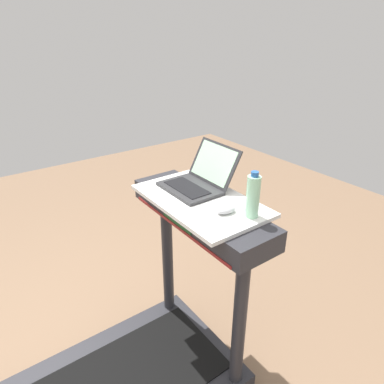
# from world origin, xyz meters

# --- Properties ---
(treadmill_base) EXTENTS (0.90, 1.64, 1.11)m
(treadmill_base) POSITION_xyz_m (0.00, 0.11, 0.21)
(treadmill_base) COLOR #28282D
(treadmill_base) RESTS_ON ground
(desk_board) EXTENTS (0.70, 0.42, 0.02)m
(desk_board) POSITION_xyz_m (0.00, 0.70, 1.12)
(desk_board) COLOR white
(desk_board) RESTS_ON treadmill_base
(laptop) EXTENTS (0.32, 0.33, 0.22)m
(laptop) POSITION_xyz_m (-0.11, 0.77, 1.17)
(laptop) COLOR #2D2D30
(laptop) RESTS_ON desk_board
(computer_mouse) EXTENTS (0.07, 0.11, 0.03)m
(computer_mouse) POSITION_xyz_m (0.19, 0.71, 1.15)
(computer_mouse) COLOR #B2B2B7
(computer_mouse) RESTS_ON desk_board
(water_bottle) EXTENTS (0.06, 0.06, 0.22)m
(water_bottle) POSITION_xyz_m (0.28, 0.78, 1.23)
(water_bottle) COLOR #9EDBB2
(water_bottle) RESTS_ON desk_board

